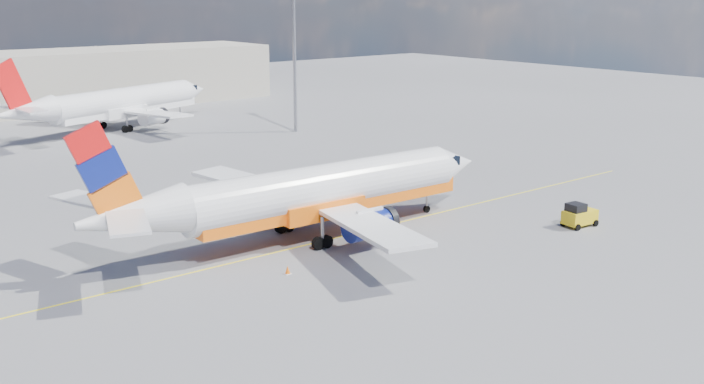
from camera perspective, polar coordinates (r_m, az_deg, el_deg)
ground at (r=48.72m, az=-1.55°, el=-4.79°), size 240.00×240.00×0.00m
taxi_line at (r=51.01m, az=-3.61°, el=-3.92°), size 70.00×0.15×0.01m
terminal_main at (r=116.96m, az=-22.61°, el=7.37°), size 70.00×14.00×8.00m
main_jet at (r=51.76m, az=-2.83°, el=-0.04°), size 30.94×24.48×9.38m
second_jet at (r=97.75m, az=-16.64°, el=6.19°), size 30.95×23.47×9.42m
gse_tug at (r=57.10m, az=16.19°, el=-1.63°), size 2.53×1.70×1.72m
traffic_cone at (r=46.04m, az=-4.71°, el=-5.67°), size 0.36×0.36×0.50m
floodlight_mast at (r=91.65m, az=-4.24°, el=11.30°), size 1.36×1.36×18.64m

